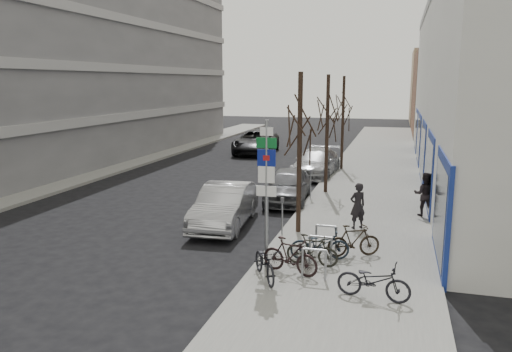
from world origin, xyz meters
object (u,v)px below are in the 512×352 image
Objects in this scene: tree_near at (300,115)px; bike_near_left at (265,260)px; bike_near_right at (290,256)px; parked_car_mid at (288,186)px; parked_car_front at (225,206)px; bike_mid_curb at (320,242)px; pedestrian_far at (425,194)px; meter_mid at (311,181)px; bike_far_inner at (354,240)px; parked_car_back at (316,163)px; highway_sign_pole at (267,185)px; lane_car at (256,142)px; bike_far_curb at (374,278)px; tree_mid at (328,106)px; meter_back at (328,162)px; pedestrian_near at (358,206)px; bike_rack at (321,247)px; bike_mid_inner at (312,250)px; meter_front at (282,212)px; tree_far at (343,101)px.

tree_near reaches higher than bike_near_left.
parked_car_mid is (-1.91, 8.44, 0.08)m from bike_near_right.
parked_car_front is at bearing 54.92° from bike_near_right.
bike_near_left is 0.99× the size of bike_mid_curb.
parked_car_front is 7.58m from pedestrian_far.
pedestrian_far is at bearing -19.86° from meter_mid.
parked_car_back is at bearing -10.76° from bike_far_inner.
tree_near is (0.20, 3.51, 1.65)m from highway_sign_pole.
pedestrian_far is at bearing -60.98° from lane_car.
bike_far_curb is (2.74, -4.80, -3.43)m from tree_near.
lane_car reaches higher than parked_car_back.
meter_back is (-0.45, 4.00, -3.19)m from tree_mid.
lane_car reaches higher than meter_mid.
meter_back is 8.55m from pedestrian_far.
meter_back is 5.93m from parked_car_mid.
meter_back is 10.47m from lane_car.
bike_mid_curb reaches higher than bike_near_left.
bike_near_right is at bearing -81.91° from parked_car_mid.
bike_near_left is at bearing -64.49° from parked_car_front.
highway_sign_pole is 14.10m from meter_back.
bike_mid_curb is 0.33× the size of parked_car_back.
pedestrian_near is (3.09, -10.14, 0.22)m from parked_car_back.
lane_car is at bearing 110.42° from bike_rack.
parked_car_back is (-3.23, 13.06, 0.10)m from bike_far_inner.
parked_car_mid is at bearing 29.31° from bike_near_right.
parked_car_mid is at bearing -126.91° from tree_mid.
pedestrian_near is at bearing -8.42° from bike_mid_inner.
lane_car reaches higher than parked_car_front.
lane_car reaches higher than bike_near_left.
highway_sign_pole reaches higher than parked_car_back.
tree_mid reaches higher than meter_front.
tree_mid is (-1.20, 9.40, 3.44)m from bike_rack.
parked_car_front is (-5.54, 5.21, 0.08)m from bike_far_curb.
tree_near is at bearing -80.58° from parked_car_back.
meter_mid reaches higher than bike_rack.
bike_rack is at bearing -20.69° from bike_near_right.
tree_mid is at bearing -7.14° from bike_mid_curb.
bike_mid_curb is 0.98× the size of bike_far_curb.
bike_near_right is (0.98, -3.29, -0.27)m from meter_front.
bike_far_inner reaches higher than bike_rack.
tree_far is 1.08× the size of parked_car_back.
tree_near is 4.38m from parked_car_front.
tree_mid is 4.33× the size of meter_front.
bike_rack is at bearing 23.59° from highway_sign_pole.
pedestrian_far is (4.22, 7.65, 0.33)m from bike_near_left.
bike_near_left reaches higher than bike_rack.
parked_car_mid is (-1.39, -8.35, -3.37)m from tree_far.
highway_sign_pole is 0.76× the size of tree_far.
pedestrian_far is at bearing 64.25° from bike_rack.
tree_near is at bearing 112.48° from bike_rack.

